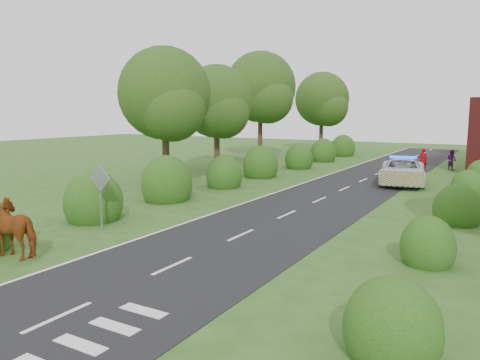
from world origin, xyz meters
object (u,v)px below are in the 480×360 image
Objects in this scene: cow at (20,232)px; pedestrian_red at (423,160)px; road_sign at (100,187)px; police_van at (402,171)px; pedestrian_purple at (451,160)px.

pedestrian_red reaches higher than cow.
road_sign is 19.30m from police_van.
road_sign is 28.39m from pedestrian_purple.
cow is at bearing 51.11° from pedestrian_red.
pedestrian_red is 1.11× the size of pedestrian_purple.
pedestrian_purple is (9.10, 30.36, 0.05)m from cow.
police_van is at bearing 65.12° from pedestrian_red.
police_van reaches higher than cow.
road_sign is at bearing 110.05° from pedestrian_purple.
pedestrian_purple is (9.33, 26.80, -0.85)m from road_sign.
pedestrian_purple is at bearing 156.55° from cow.
road_sign is 3.67m from cow.
cow is at bearing -119.32° from police_van.
pedestrian_red is (7.57, 24.75, -0.76)m from road_sign.
pedestrian_red reaches higher than police_van.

